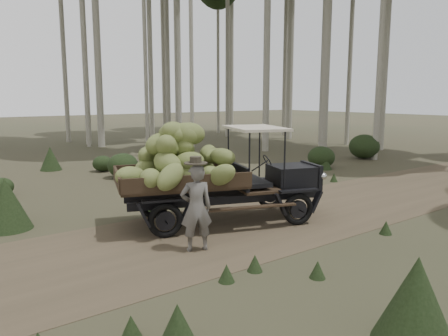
{
  "coord_description": "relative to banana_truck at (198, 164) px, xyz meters",
  "views": [
    {
      "loc": [
        -6.93,
        -7.51,
        2.98
      ],
      "look_at": [
        -0.87,
        0.57,
        1.3
      ],
      "focal_mm": 35.0,
      "sensor_mm": 36.0,
      "label": 1
    }
  ],
  "objects": [
    {
      "name": "ground",
      "position": [
        1.51,
        -0.7,
        -1.43
      ],
      "size": [
        120.0,
        120.0,
        0.0
      ],
      "primitive_type": "plane",
      "color": "#473D2B",
      "rests_on": "ground"
    },
    {
      "name": "dirt_track",
      "position": [
        1.51,
        -0.7,
        -1.43
      ],
      "size": [
        70.0,
        4.0,
        0.01
      ],
      "primitive_type": "cube",
      "color": "brown",
      "rests_on": "ground"
    },
    {
      "name": "banana_truck",
      "position": [
        0.0,
        0.0,
        0.0
      ],
      "size": [
        5.14,
        3.15,
        2.5
      ],
      "rotation": [
        0.0,
        0.0,
        -0.34
      ],
      "color": "black",
      "rests_on": "ground"
    },
    {
      "name": "farmer",
      "position": [
        -0.97,
        -1.39,
        -0.56
      ],
      "size": [
        0.72,
        0.6,
        1.85
      ],
      "rotation": [
        0.0,
        0.0,
        2.78
      ],
      "color": "#5E5A56",
      "rests_on": "ground"
    },
    {
      "name": "undergrowth",
      "position": [
        0.94,
        -1.47,
        -0.91
      ],
      "size": [
        22.63,
        22.34,
        1.38
      ],
      "color": "#233319",
      "rests_on": "ground"
    }
  ]
}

